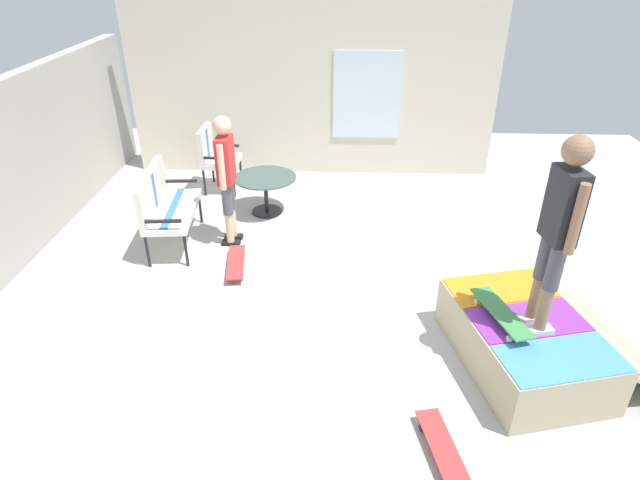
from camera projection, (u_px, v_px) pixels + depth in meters
name	position (u px, v px, depth m)	size (l,w,h in m)	color
ground_plane	(338.00, 299.00, 6.14)	(12.00, 12.00, 0.10)	#B2B2AD
house_facade	(313.00, 90.00, 8.75)	(0.23, 6.00, 2.79)	beige
skate_ramp	(526.00, 341.00, 5.02)	(1.95, 2.07, 0.52)	tan
patio_bench	(163.00, 202.00, 6.86)	(1.29, 0.66, 1.02)	black
patio_chair_near_house	(214.00, 153.00, 8.42)	(0.64, 0.57, 1.02)	black
patio_table	(266.00, 187.00, 7.77)	(0.90, 0.90, 0.57)	black
person_watching	(226.00, 172.00, 6.71)	(0.48, 0.25, 1.72)	black
person_skater	(560.00, 223.00, 4.28)	(0.48, 0.28, 1.78)	silver
skateboard_by_bench	(236.00, 263.00, 6.57)	(0.82, 0.30, 0.10)	#B23838
skateboard_spare	(443.00, 450.00, 4.16)	(0.82, 0.36, 0.10)	#B23838
skateboard_on_ramp	(501.00, 313.00, 4.83)	(0.82, 0.42, 0.10)	#3F8C4C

